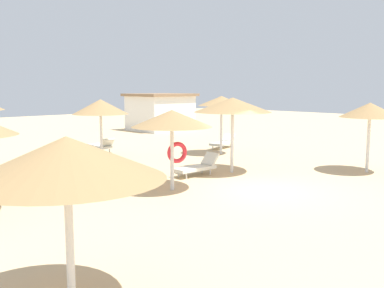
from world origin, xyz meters
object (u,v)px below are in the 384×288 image
Objects in this scene: parasol_2 at (233,105)px; parasol_3 at (370,110)px; beach_cabana at (160,112)px; parasol_7 at (67,158)px; parasol_5 at (172,119)px; parasol_0 at (101,107)px; lounger_2 at (197,167)px; parasol_1 at (221,101)px; lounger_1 at (223,142)px; lounger_0 at (101,146)px.

parasol_2 is 1.10× the size of parasol_3.
beach_cabana is at bearing 75.13° from parasol_3.
parasol_5 is at bearing 37.69° from parasol_7.
beach_cabana is (18.39, 20.05, -0.87)m from parasol_7.
parasol_0 is 14.07m from parasol_7.
parasol_0 is at bearing -141.49° from beach_cabana.
parasol_7 is at bearing -145.05° from lounger_2.
parasol_0 is 0.98× the size of parasol_7.
parasol_3 is 6.96m from lounger_2.
parasol_1 is 1.02× the size of parasol_7.
parasol_7 is (-7.86, -11.67, -0.09)m from parasol_0.
parasol_2 is 1.15× the size of parasol_5.
parasol_3 is at bearing -84.31° from parasol_1.
parasol_5 is (-1.75, -6.95, -0.12)m from parasol_0.
lounger_2 is at bearing -145.47° from lounger_1.
parasol_5 is at bearing -149.41° from parasol_1.
lounger_0 is at bearing 56.34° from parasol_7.
lounger_0 is at bearing -145.10° from beach_cabana.
parasol_2 is 2.70m from lounger_2.
parasol_3 reaches higher than lounger_1.
parasol_3 is at bearing -60.61° from parasol_0.
parasol_7 is at bearing -173.01° from parasol_3.
lounger_0 is at bearing 128.51° from parasol_1.
parasol_1 is 7.78m from parasol_5.
parasol_2 reaches higher than parasol_3.
lounger_2 is (2.23, 1.11, -1.95)m from parasol_5.
parasol_5 reaches higher than lounger_0.
parasol_0 is at bearing 119.39° from parasol_3.
parasol_5 is 7.72m from parasol_7.
parasol_3 is (5.64, -10.01, 0.02)m from parasol_0.
parasol_2 is at bearing -85.21° from lounger_0.
parasol_3 is (3.84, -3.61, -0.20)m from parasol_2.
lounger_0 is (2.87, 8.76, -1.96)m from parasol_5.
parasol_2 is 7.21m from lounger_1.
parasol_7 is 1.42× the size of lounger_1.
parasol_1 is 1.53× the size of lounger_2.
parasol_1 is at bearing -31.20° from parasol_0.
parasol_2 is 5.27m from parasol_3.
beach_cabana is (10.05, 14.22, 1.10)m from lounger_2.
parasol_1 is 1.06× the size of parasol_3.
parasol_7 reaches higher than lounger_2.
parasol_1 is 12.72m from beach_cabana.
parasol_7 is 1.50× the size of lounger_2.
parasol_3 is 1.36× the size of lounger_1.
lounger_2 reaches higher than lounger_0.
parasol_5 is 1.34× the size of lounger_0.
beach_cabana reaches higher than lounger_2.
parasol_7 reaches higher than lounger_1.
parasol_1 is 1.11× the size of parasol_5.
parasol_3 reaches higher than lounger_2.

